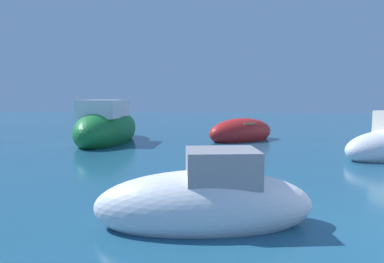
{
  "coord_description": "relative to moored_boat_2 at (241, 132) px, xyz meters",
  "views": [
    {
      "loc": [
        -3.73,
        -4.12,
        2.02
      ],
      "look_at": [
        -4.9,
        11.83,
        0.35
      ],
      "focal_mm": 30.58,
      "sensor_mm": 36.0,
      "label": 1
    }
  ],
  "objects": [
    {
      "name": "moored_boat_4",
      "position": [
        -6.16,
        -0.95,
        0.27
      ],
      "size": [
        2.27,
        5.54,
        2.36
      ],
      "rotation": [
        0.0,
        0.0,
        1.56
      ],
      "color": "#197233",
      "rests_on": "ground"
    },
    {
      "name": "moored_boat_6",
      "position": [
        -1.35,
        -10.43,
        -0.0
      ],
      "size": [
        3.59,
        1.69,
        1.47
      ],
      "rotation": [
        0.0,
        0.0,
        3.27
      ],
      "color": "white",
      "rests_on": "ground"
    },
    {
      "name": "moored_boat_2",
      "position": [
        0.0,
        0.0,
        0.0
      ],
      "size": [
        3.78,
        3.42,
        1.36
      ],
      "rotation": [
        0.0,
        0.0,
        3.81
      ],
      "color": "#B21E1E",
      "rests_on": "ground"
    }
  ]
}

